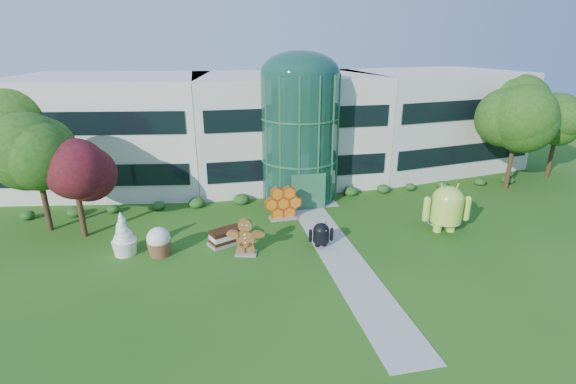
{
  "coord_description": "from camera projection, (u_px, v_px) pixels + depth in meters",
  "views": [
    {
      "loc": [
        -7.64,
        -19.46,
        12.02
      ],
      "look_at": [
        -2.2,
        6.0,
        2.6
      ],
      "focal_mm": 26.0,
      "sensor_mm": 36.0,
      "label": 1
    }
  ],
  "objects": [
    {
      "name": "ground",
      "position": [
        348.0,
        268.0,
        23.49
      ],
      "size": [
        140.0,
        140.0,
        0.0
      ],
      "primitive_type": "plane",
      "color": "#215114",
      "rests_on": "ground"
    },
    {
      "name": "building",
      "position": [
        284.0,
        126.0,
        38.46
      ],
      "size": [
        46.0,
        15.0,
        9.3
      ],
      "primitive_type": null,
      "color": "beige",
      "rests_on": "ground"
    },
    {
      "name": "atrium",
      "position": [
        299.0,
        137.0,
        32.85
      ],
      "size": [
        6.0,
        6.0,
        9.8
      ],
      "primitive_type": "cylinder",
      "color": "#194738",
      "rests_on": "ground"
    },
    {
      "name": "walkway",
      "position": [
        337.0,
        251.0,
        25.32
      ],
      "size": [
        2.4,
        20.0,
        0.04
      ],
      "primitive_type": "cube",
      "color": "#9E9E93",
      "rests_on": "ground"
    },
    {
      "name": "tree_red",
      "position": [
        78.0,
        193.0,
        26.32
      ],
      "size": [
        4.0,
        4.0,
        6.0
      ],
      "primitive_type": null,
      "color": "#3F0C14",
      "rests_on": "ground"
    },
    {
      "name": "trees_backdrop",
      "position": [
        296.0,
        143.0,
        34.01
      ],
      "size": [
        52.0,
        8.0,
        8.4
      ],
      "primitive_type": null,
      "color": "#1D3F0F",
      "rests_on": "ground"
    },
    {
      "name": "android_green",
      "position": [
        447.0,
        205.0,
        27.42
      ],
      "size": [
        3.62,
        2.72,
        3.73
      ],
      "primitive_type": null,
      "rotation": [
        0.0,
        0.0,
        -0.17
      ],
      "color": "#A9D745",
      "rests_on": "ground"
    },
    {
      "name": "android_black",
      "position": [
        321.0,
        233.0,
        25.62
      ],
      "size": [
        1.67,
        1.17,
        1.84
      ],
      "primitive_type": null,
      "rotation": [
        0.0,
        0.0,
        -0.05
      ],
      "color": "black",
      "rests_on": "ground"
    },
    {
      "name": "donut",
      "position": [
        444.0,
        206.0,
        28.93
      ],
      "size": [
        2.69,
        2.12,
        2.52
      ],
      "primitive_type": null,
      "rotation": [
        0.0,
        0.0,
        0.46
      ],
      "color": "#F35C77",
      "rests_on": "ground"
    },
    {
      "name": "gingerbread",
      "position": [
        246.0,
        236.0,
        24.65
      ],
      "size": [
        2.69,
        1.57,
        2.33
      ],
      "primitive_type": null,
      "rotation": [
        0.0,
        0.0,
        -0.25
      ],
      "color": "brown",
      "rests_on": "ground"
    },
    {
      "name": "ice_cream_sandwich",
      "position": [
        226.0,
        237.0,
        26.14
      ],
      "size": [
        2.48,
        1.92,
        0.99
      ],
      "primitive_type": null,
      "rotation": [
        0.0,
        0.0,
        0.42
      ],
      "color": "black",
      "rests_on": "ground"
    },
    {
      "name": "honeycomb",
      "position": [
        283.0,
        204.0,
        29.66
      ],
      "size": [
        2.86,
        1.14,
        2.21
      ],
      "primitive_type": null,
      "rotation": [
        0.0,
        0.0,
        0.05
      ],
      "color": "orange",
      "rests_on": "ground"
    },
    {
      "name": "froyo",
      "position": [
        123.0,
        234.0,
        24.59
      ],
      "size": [
        2.01,
        2.01,
        2.68
      ],
      "primitive_type": null,
      "rotation": [
        0.0,
        0.0,
        -0.36
      ],
      "color": "white",
      "rests_on": "ground"
    },
    {
      "name": "cupcake",
      "position": [
        159.0,
        242.0,
        24.61
      ],
      "size": [
        1.74,
        1.74,
        1.78
      ],
      "primitive_type": null,
      "rotation": [
        0.0,
        0.0,
        0.19
      ],
      "color": "white",
      "rests_on": "ground"
    }
  ]
}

